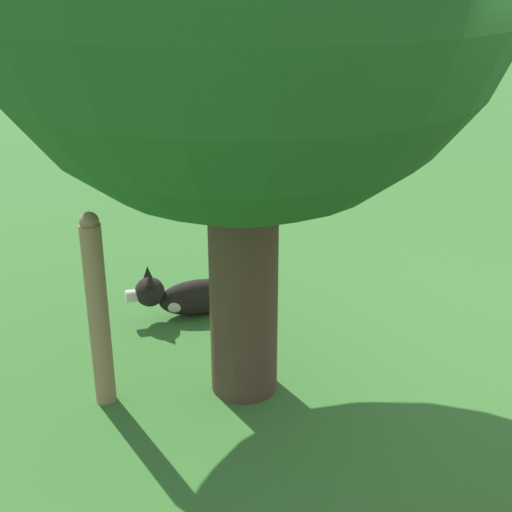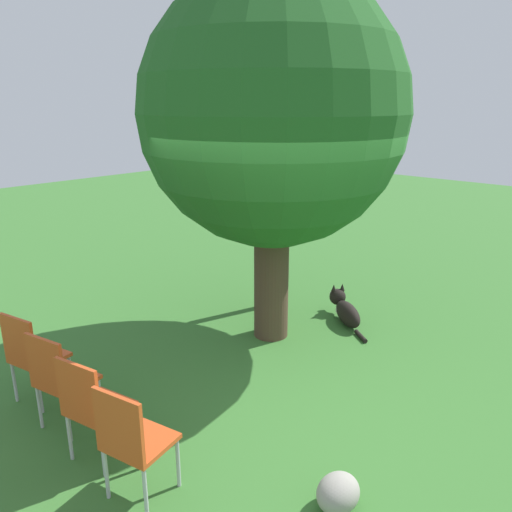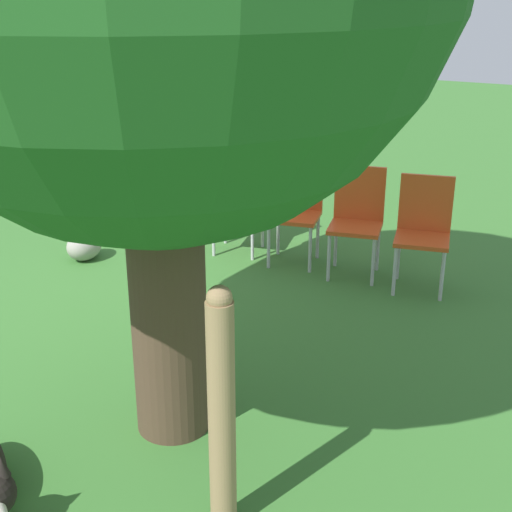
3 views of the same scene
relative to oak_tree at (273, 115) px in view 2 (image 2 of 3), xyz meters
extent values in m
plane|color=#38702D|center=(-0.52, -0.93, -2.68)|extent=(30.00, 30.00, 0.00)
cylinder|color=#4C3828|center=(0.00, 0.00, -1.74)|extent=(0.42, 0.42, 1.88)
sphere|color=#235B23|center=(0.00, 0.00, 0.02)|extent=(3.00, 3.00, 3.00)
ellipsoid|color=black|center=(0.92, -0.55, -2.54)|extent=(0.55, 0.64, 0.29)
ellipsoid|color=silver|center=(1.02, -0.41, -2.55)|extent=(0.28, 0.29, 0.17)
sphere|color=black|center=(1.14, -0.24, -2.44)|extent=(0.32, 0.32, 0.23)
cylinder|color=silver|center=(1.21, -0.14, -2.46)|extent=(0.14, 0.14, 0.10)
cone|color=black|center=(1.09, -0.21, -2.31)|extent=(0.07, 0.07, 0.10)
cone|color=black|center=(1.19, -0.28, -2.31)|extent=(0.07, 0.07, 0.10)
cylinder|color=black|center=(0.67, -0.90, -2.66)|extent=(0.21, 0.26, 0.06)
cylinder|color=#937551|center=(0.58, 0.67, -2.09)|extent=(0.13, 0.13, 1.19)
sphere|color=#937551|center=(0.58, 0.67, -1.48)|extent=(0.11, 0.11, 0.11)
cube|color=#D14C1E|center=(-2.67, -1.03, -2.24)|extent=(0.50, 0.52, 0.04)
cube|color=#D14C1E|center=(-2.86, -1.07, -1.98)|extent=(0.12, 0.44, 0.48)
cylinder|color=#B7B7BC|center=(-2.54, -0.80, -2.47)|extent=(0.03, 0.03, 0.43)
cylinder|color=#B7B7BC|center=(-2.46, -1.18, -2.47)|extent=(0.03, 0.03, 0.43)
cylinder|color=#B7B7BC|center=(-2.89, -0.88, -2.47)|extent=(0.03, 0.03, 0.43)
cylinder|color=#B7B7BC|center=(-2.81, -1.25, -2.47)|extent=(0.03, 0.03, 0.43)
cube|color=#D14C1E|center=(-2.64, -0.43, -2.24)|extent=(0.50, 0.52, 0.04)
cube|color=#D14C1E|center=(-2.83, -0.47, -1.98)|extent=(0.12, 0.44, 0.48)
cylinder|color=#B7B7BC|center=(-2.51, -0.21, -2.47)|extent=(0.03, 0.03, 0.43)
cylinder|color=#B7B7BC|center=(-2.43, -0.58, -2.47)|extent=(0.03, 0.03, 0.43)
cylinder|color=#B7B7BC|center=(-2.86, -0.29, -2.47)|extent=(0.03, 0.03, 0.43)
cylinder|color=#B7B7BC|center=(-2.78, -0.66, -2.47)|extent=(0.03, 0.03, 0.43)
cube|color=#D14C1E|center=(-2.62, 0.16, -2.24)|extent=(0.50, 0.52, 0.04)
cube|color=#D14C1E|center=(-2.81, 0.12, -1.98)|extent=(0.12, 0.44, 0.48)
cylinder|color=#B7B7BC|center=(-2.48, 0.38, -2.47)|extent=(0.03, 0.03, 0.43)
cylinder|color=#B7B7BC|center=(-2.40, 0.01, -2.47)|extent=(0.03, 0.03, 0.43)
cylinder|color=#B7B7BC|center=(-2.83, 0.31, -2.47)|extent=(0.03, 0.03, 0.43)
cylinder|color=#B7B7BC|center=(-2.75, -0.06, -2.47)|extent=(0.03, 0.03, 0.43)
cube|color=#D14C1E|center=(-2.59, 0.75, -2.24)|extent=(0.50, 0.52, 0.04)
cube|color=#D14C1E|center=(-2.78, 0.71, -1.98)|extent=(0.12, 0.44, 0.48)
cylinder|color=#B7B7BC|center=(-2.45, 0.97, -2.47)|extent=(0.03, 0.03, 0.43)
cylinder|color=#B7B7BC|center=(-2.37, 0.60, -2.47)|extent=(0.03, 0.03, 0.43)
cylinder|color=#B7B7BC|center=(-2.80, 0.90, -2.47)|extent=(0.03, 0.03, 0.43)
cylinder|color=#B7B7BC|center=(-2.72, 0.53, -2.47)|extent=(0.03, 0.03, 0.43)
ellipsoid|color=gray|center=(-1.83, -2.20, -2.55)|extent=(0.36, 0.29, 0.27)
camera|label=1|loc=(-2.54, 3.01, -0.06)|focal=50.00mm
camera|label=2|loc=(-4.39, -3.72, 0.15)|focal=35.00mm
camera|label=3|loc=(2.94, 2.07, -0.20)|focal=50.00mm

